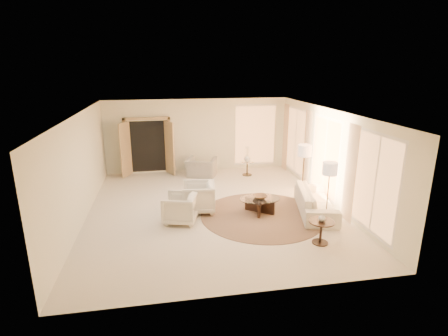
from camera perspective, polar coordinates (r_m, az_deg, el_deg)
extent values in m
cube|color=beige|center=(10.22, -1.83, -6.72)|extent=(7.00, 8.00, 0.02)
cube|color=white|center=(9.48, -1.98, 9.11)|extent=(7.00, 8.00, 0.02)
cube|color=#EAE5C6|center=(13.62, -4.34, 5.32)|extent=(7.00, 0.04, 2.80)
cube|color=#EAE5C6|center=(6.05, 3.65, -9.00)|extent=(7.00, 0.04, 2.80)
cube|color=#EAE5C6|center=(9.90, -22.37, -0.09)|extent=(0.04, 8.00, 2.80)
cube|color=#EAE5C6|center=(10.80, 16.80, 1.75)|extent=(0.04, 8.00, 2.80)
cube|color=tan|center=(13.53, -12.31, 3.52)|extent=(1.80, 0.12, 2.16)
cube|color=tan|center=(13.33, -15.77, 2.88)|extent=(0.35, 0.66, 2.00)
cube|color=tan|center=(13.26, -8.87, 3.23)|extent=(0.35, 0.66, 2.00)
cylinder|color=#432D21|center=(9.85, 6.25, -7.62)|extent=(3.61, 3.61, 0.01)
imported|color=#EFE6D0|center=(10.19, 14.73, -5.25)|extent=(1.43, 2.45, 0.67)
imported|color=#EFE6D0|center=(9.93, -4.18, -4.54)|extent=(0.94, 0.99, 0.92)
imported|color=#EFE6D0|center=(9.32, -7.20, -6.30)|extent=(0.96, 1.00, 0.85)
imported|color=#9A978D|center=(13.04, -3.71, 0.60)|extent=(1.23, 1.01, 0.93)
cube|color=black|center=(9.94, 5.85, -6.20)|extent=(0.74, 0.60, 0.39)
cube|color=black|center=(9.94, 5.85, -6.20)|extent=(0.35, 0.86, 0.39)
cylinder|color=white|center=(9.86, 5.89, -4.99)|extent=(1.46, 1.46, 0.02)
cylinder|color=black|center=(8.66, 15.39, -11.64)|extent=(0.37, 0.37, 0.03)
cylinder|color=black|center=(8.54, 15.52, -10.09)|extent=(0.06, 0.06, 0.53)
cylinder|color=black|center=(8.42, 15.66, -8.41)|extent=(0.60, 0.60, 0.03)
cylinder|color=#312819|center=(13.30, 3.78, -1.10)|extent=(0.36, 0.36, 0.03)
cylinder|color=#312819|center=(13.23, 3.80, -0.07)|extent=(0.05, 0.05, 0.51)
cylinder|color=white|center=(13.16, 3.83, 1.04)|extent=(0.47, 0.47, 0.03)
cylinder|color=#312819|center=(11.33, 12.57, -4.61)|extent=(0.29, 0.29, 0.03)
cylinder|color=#312819|center=(11.10, 12.79, -1.22)|extent=(0.03, 0.03, 1.44)
cylinder|color=beige|center=(10.90, 13.05, 2.81)|extent=(0.41, 0.41, 0.35)
cylinder|color=#312819|center=(9.93, 16.25, -7.96)|extent=(0.27, 0.27, 0.03)
cylinder|color=#312819|center=(9.69, 16.55, -4.37)|extent=(0.03, 0.03, 1.35)
cylinder|color=beige|center=(9.45, 16.92, -0.09)|extent=(0.39, 0.39, 0.33)
imported|color=brown|center=(9.84, 5.90, -4.68)|extent=(0.41, 0.41, 0.09)
imported|color=silver|center=(8.38, 15.72, -7.78)|extent=(0.22, 0.22, 0.18)
imported|color=silver|center=(13.12, 3.84, 1.65)|extent=(0.27, 0.27, 0.27)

